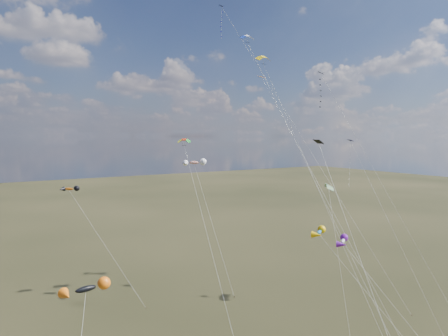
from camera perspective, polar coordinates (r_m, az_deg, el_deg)
diamond_black_high at (r=60.26m, az=14.68°, el=8.94°), size 11.47×14.71×32.33m
diamond_navy_tall at (r=61.86m, az=1.78°, el=17.24°), size 15.04×23.61×42.59m
diamond_black_mid at (r=36.39m, az=17.07°, el=-7.04°), size 7.23×19.00×22.63m
diamond_navy_right at (r=57.31m, az=17.97°, el=-0.19°), size 0.75×14.38×22.52m
diamond_orange_center at (r=50.33m, az=11.12°, el=2.10°), size 5.74×19.72×30.98m
parafoil_yellow at (r=59.41m, az=5.77°, el=15.32°), size 2.38×22.34×34.91m
parafoil_blue_white at (r=57.68m, az=3.56°, el=17.96°), size 2.13×26.32×37.28m
parafoil_striped at (r=56.92m, az=14.81°, el=-2.46°), size 7.03×10.49×16.84m
parafoil_tricolor at (r=56.05m, az=-5.68°, el=3.82°), size 3.12×17.73×22.94m
novelty_black_orange at (r=35.18m, az=-19.15°, el=-16.04°), size 4.52×6.08×11.32m
novelty_orange_black at (r=59.98m, az=-21.21°, el=-2.87°), size 8.91×10.57×16.07m
novelty_white_purple at (r=40.91m, az=16.71°, el=-10.04°), size 6.87×10.79×13.29m
novelty_redwhite_stripe at (r=64.66m, az=-4.28°, el=0.75°), size 3.40×12.33×19.37m
novelty_blue_yellow at (r=44.27m, az=13.51°, el=-8.97°), size 7.60×9.99×13.27m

